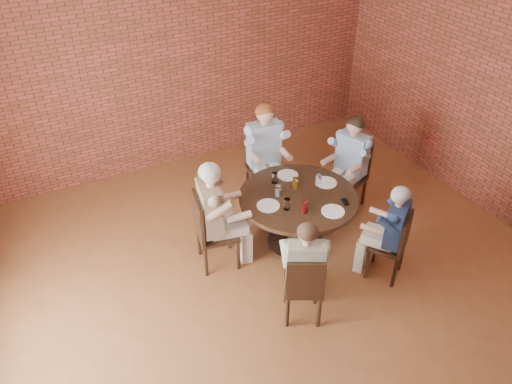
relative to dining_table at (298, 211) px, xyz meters
name	(u,v)px	position (x,y,z in m)	size (l,w,h in m)	color
floor	(292,309)	(-0.58, -0.89, -0.53)	(7.00, 7.00, 0.00)	brown
wall_back	(168,55)	(-0.58, 2.61, 1.17)	(7.00, 7.00, 0.00)	brown
dining_table	(298,211)	(0.00, 0.00, 0.00)	(1.39, 1.39, 0.75)	black
chair_a	(351,172)	(1.10, 0.43, -0.02)	(0.55, 0.55, 0.93)	black
diner_a	(349,164)	(1.03, 0.40, 0.13)	(0.52, 0.64, 1.32)	teal
chair_b	(263,161)	(0.17, 1.18, -0.01)	(0.51, 0.51, 0.97)	black
diner_b	(265,154)	(0.15, 1.09, 0.17)	(0.56, 0.69, 1.39)	#95AABE
chair_c	(209,229)	(-1.06, 0.19, -0.01)	(0.51, 0.51, 0.96)	black
diner_c	(216,216)	(-0.97, 0.17, 0.16)	(0.55, 0.68, 1.37)	brown
chair_d	(304,286)	(-0.57, -1.05, -0.04)	(0.52, 0.52, 0.89)	black
diner_d	(304,271)	(-0.53, -0.99, 0.09)	(0.47, 0.58, 1.24)	tan
chair_e	(394,244)	(0.67, -0.96, -0.05)	(0.51, 0.51, 0.87)	black
diner_e	(390,233)	(0.63, -0.90, 0.08)	(0.46, 0.56, 1.22)	#1A2949
plate_a	(326,182)	(0.43, 0.07, 0.23)	(0.26, 0.26, 0.01)	white
plate_b	(288,175)	(0.10, 0.42, 0.23)	(0.26, 0.26, 0.01)	white
plate_c	(268,206)	(-0.41, -0.02, 0.23)	(0.26, 0.26, 0.01)	white
plate_d	(333,211)	(0.17, -0.45, 0.23)	(0.26, 0.26, 0.01)	white
glass_a	(319,180)	(0.33, 0.08, 0.29)	(0.07, 0.07, 0.14)	white
glass_b	(295,183)	(0.04, 0.15, 0.29)	(0.07, 0.07, 0.14)	white
glass_c	(275,178)	(-0.12, 0.36, 0.29)	(0.07, 0.07, 0.14)	white
glass_d	(278,191)	(-0.21, 0.11, 0.29)	(0.07, 0.07, 0.14)	white
glass_e	(287,204)	(-0.25, -0.17, 0.29)	(0.07, 0.07, 0.14)	white
glass_f	(305,207)	(-0.11, -0.31, 0.29)	(0.07, 0.07, 0.14)	white
smartphone	(345,202)	(0.40, -0.36, 0.23)	(0.06, 0.13, 0.01)	black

